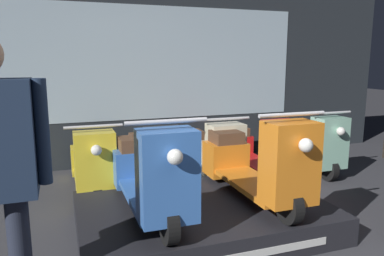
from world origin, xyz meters
The scene contains 9 objects.
shop_wall_back centered at (0.00, 3.71, 1.60)m, with size 8.18×0.09×3.20m.
display_platform centered at (-0.25, 1.17, 0.13)m, with size 2.30×1.55×0.26m.
scooter_display_left centered at (-0.77, 1.12, 0.62)m, with size 0.60×1.68×0.93m.
scooter_display_right centered at (0.27, 1.12, 0.62)m, with size 0.60×1.68×0.93m.
scooter_backrow_0 centered at (-1.16, 2.57, 0.36)m, with size 0.60×1.68×0.93m.
scooter_backrow_1 centered at (-0.40, 2.57, 0.36)m, with size 0.60×1.68×0.93m.
scooter_backrow_2 centered at (0.36, 2.57, 0.36)m, with size 0.60×1.68×0.93m.
scooter_backrow_3 centered at (1.12, 2.57, 0.36)m, with size 0.60×1.68×0.93m.
scooter_backrow_4 centered at (1.88, 2.57, 0.36)m, with size 0.60×1.68×0.93m.
Camera 1 is at (-1.47, -1.96, 1.60)m, focal length 35.00 mm.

